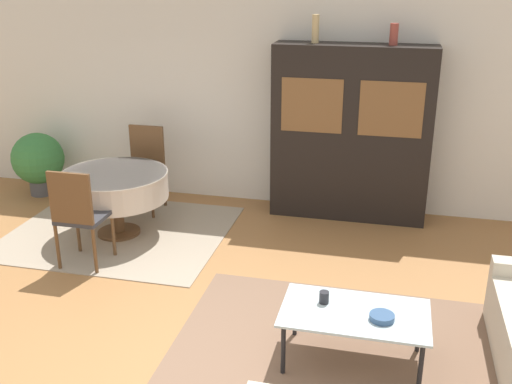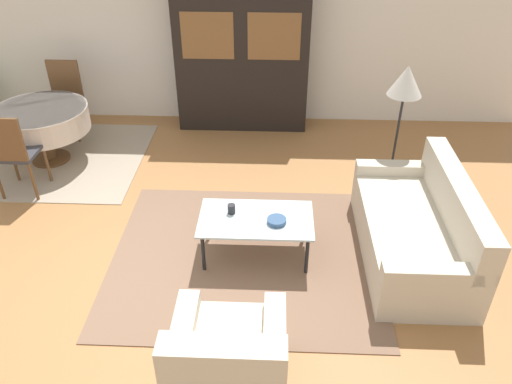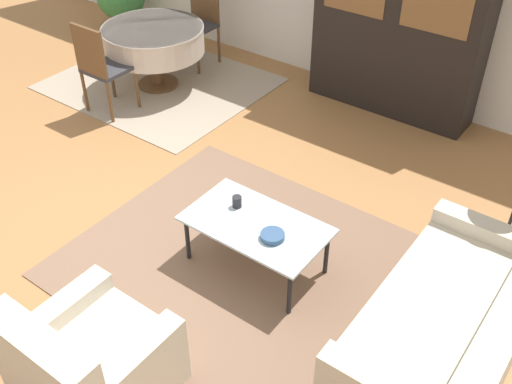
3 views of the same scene
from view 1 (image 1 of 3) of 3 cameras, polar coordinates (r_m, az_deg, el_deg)
name	(u,v)px [view 1 (image 1 of 3)]	position (r m, az deg, el deg)	size (l,w,h in m)	color
ground_plane	(187,372)	(4.72, -6.59, -16.64)	(14.00, 14.00, 0.00)	#9E6B3D
wall_back	(282,98)	(7.42, 2.51, 8.93)	(10.00, 0.06, 2.70)	silver
area_rug	(337,363)	(4.81, 7.73, -15.83)	(2.63, 2.31, 0.01)	brown
dining_rug	(120,232)	(7.05, -12.87, -3.73)	(2.42, 2.06, 0.01)	gray
coffee_table	(355,316)	(4.61, 9.37, -11.62)	(1.10, 0.63, 0.44)	black
display_cabinet	(351,134)	(7.12, 9.02, 5.52)	(1.83, 0.45, 2.05)	black
dining_table	(115,186)	(6.80, -13.28, 0.59)	(1.17, 1.17, 0.73)	brown
dining_chair_near	(78,212)	(6.13, -16.58, -1.86)	(0.44, 0.44, 1.03)	brown
dining_chair_far	(144,163)	(7.49, -10.58, 2.72)	(0.44, 0.44, 1.03)	brown
cup	(324,297)	(4.65, 6.50, -9.93)	(0.07, 0.07, 0.10)	#232328
bowl	(382,317)	(4.52, 11.90, -11.58)	(0.18, 0.18, 0.05)	#33517A
vase_tall	(315,29)	(6.96, 5.68, 15.21)	(0.08, 0.08, 0.31)	tan
vase_short	(394,34)	(6.90, 13.00, 14.43)	(0.09, 0.09, 0.23)	#9E4238
potted_plant	(38,160)	(8.38, -20.04, 2.88)	(0.67, 0.67, 0.84)	#4C4C51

